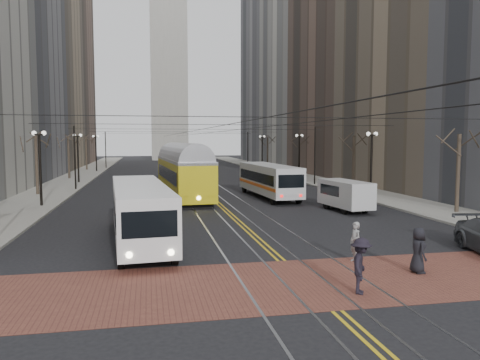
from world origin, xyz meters
name	(u,v)px	position (x,y,z in m)	size (l,w,h in m)	color
ground	(276,255)	(0.00, 0.00, 0.00)	(260.00, 260.00, 0.00)	black
sidewalk_left	(76,178)	(-15.00, 45.00, 0.07)	(5.00, 140.00, 0.15)	gray
sidewalk_right	(292,175)	(15.00, 45.00, 0.07)	(5.00, 140.00, 0.15)	gray
crosswalk_band	(305,282)	(0.00, -4.00, 0.01)	(25.00, 6.00, 0.01)	brown
streetcar_rails	(189,177)	(0.00, 45.00, 0.00)	(4.80, 130.00, 0.02)	gray
centre_lines	(189,177)	(0.00, 45.00, 0.01)	(0.42, 130.00, 0.01)	gold
building_left_midfar	(12,15)	(-27.50, 66.00, 26.00)	(20.00, 20.00, 52.00)	gray
building_left_far	(50,69)	(-25.50, 86.00, 20.00)	(16.00, 20.00, 40.00)	brown
building_right_mid	(359,60)	(25.50, 46.00, 17.00)	(16.00, 20.00, 34.00)	brown
building_right_midfar	(323,29)	(27.50, 66.00, 26.00)	(20.00, 20.00, 52.00)	#B5B4AA
building_right_far	(283,75)	(25.50, 86.00, 20.00)	(16.00, 20.00, 40.00)	slate
clock_tower	(168,17)	(0.00, 102.00, 35.96)	(12.00, 12.00, 66.00)	#B2AFA5
lamp_posts	(202,163)	(0.00, 28.75, 2.80)	(27.60, 57.20, 5.60)	black
street_trees	(196,160)	(0.00, 35.25, 2.80)	(31.68, 53.28, 5.60)	#382D23
trolley_wires	(196,152)	(0.00, 34.83, 3.77)	(25.96, 120.00, 6.60)	black
transit_bus	(140,214)	(-6.03, 3.91, 1.49)	(2.48, 11.89, 2.97)	silver
streetcar	(183,177)	(-2.50, 22.18, 1.88)	(2.96, 15.93, 3.75)	gold
rear_bus	(269,181)	(5.00, 20.31, 1.48)	(2.47, 11.38, 2.97)	silver
cargo_van	(345,196)	(8.49, 11.67, 1.11)	(1.93, 5.02, 2.22)	silver
sedan_grey	(268,179)	(7.86, 31.39, 0.71)	(1.68, 4.18, 1.42)	#393B40
sedan_silver	(277,177)	(9.29, 32.66, 0.78)	(1.64, 4.71, 1.55)	#9A9CA1
pedestrian_a	(418,250)	(4.73, -3.75, 0.91)	(0.88, 0.57, 1.80)	black
pedestrian_b	(355,242)	(3.01, -1.76, 0.88)	(0.63, 0.41, 1.73)	gray
pedestrian_d	(361,266)	(1.42, -5.62, 0.97)	(1.24, 0.71, 1.92)	black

